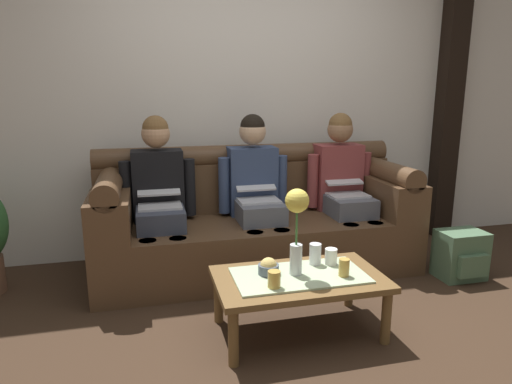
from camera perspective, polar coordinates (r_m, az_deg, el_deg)
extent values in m
plane|color=#382619|center=(2.70, 6.26, -18.50)|extent=(14.00, 14.00, 0.00)
cube|color=silver|center=(3.94, -2.00, 13.56)|extent=(6.00, 0.12, 2.90)
cube|color=black|center=(4.67, 23.41, 12.43)|extent=(0.20, 0.20, 2.90)
cube|color=#513823|center=(3.57, 0.19, -6.67)|extent=(2.45, 0.88, 0.42)
cube|color=#513823|center=(3.76, -1.04, 0.87)|extent=(2.45, 0.22, 0.40)
cylinder|color=#513823|center=(3.72, -1.06, 4.70)|extent=(2.45, 0.18, 0.18)
cube|color=#513823|center=(3.37, -18.02, -2.25)|extent=(0.28, 0.88, 0.28)
cylinder|color=#513823|center=(3.33, -18.24, 0.82)|extent=(0.18, 0.88, 0.18)
cube|color=#513823|center=(3.87, 15.99, -0.21)|extent=(0.28, 0.88, 0.28)
cylinder|color=#513823|center=(3.83, 16.16, 2.48)|extent=(0.18, 0.88, 0.18)
cube|color=#383D4C|center=(3.32, -12.05, -3.28)|extent=(0.34, 0.40, 0.15)
cylinder|color=#383D4C|center=(3.17, -13.45, -9.62)|extent=(0.12, 0.12, 0.42)
cylinder|color=#383D4C|center=(3.18, -9.79, -9.40)|extent=(0.12, 0.12, 0.42)
cube|color=black|center=(3.51, -12.36, 0.85)|extent=(0.38, 0.22, 0.54)
cylinder|color=black|center=(3.48, -16.19, 0.18)|extent=(0.09, 0.09, 0.44)
cylinder|color=black|center=(3.49, -8.47, 0.60)|extent=(0.09, 0.09, 0.44)
sphere|color=tan|center=(3.43, -12.67, 7.25)|extent=(0.21, 0.21, 0.21)
sphere|color=brown|center=(3.43, -12.70, 7.91)|extent=(0.19, 0.19, 0.19)
cube|color=silver|center=(3.32, -12.13, -1.81)|extent=(0.31, 0.22, 0.02)
cube|color=silver|center=(3.44, -12.31, 0.52)|extent=(0.31, 0.20, 0.08)
cube|color=black|center=(3.43, -12.30, 0.43)|extent=(0.27, 0.18, 0.07)
cube|color=#595B66|center=(3.42, 0.44, -2.50)|extent=(0.34, 0.40, 0.15)
cylinder|color=#595B66|center=(3.25, -0.13, -8.65)|extent=(0.12, 0.12, 0.42)
cylinder|color=#595B66|center=(3.30, 3.28, -8.33)|extent=(0.12, 0.12, 0.42)
cube|color=navy|center=(3.61, -0.51, 1.47)|extent=(0.38, 0.22, 0.54)
cylinder|color=navy|center=(3.52, -4.07, 0.84)|extent=(0.09, 0.09, 0.44)
cylinder|color=navy|center=(3.63, 3.25, 1.22)|extent=(0.09, 0.09, 0.44)
sphere|color=tan|center=(3.53, -0.44, 7.70)|extent=(0.21, 0.21, 0.21)
sphere|color=black|center=(3.53, -0.44, 8.35)|extent=(0.19, 0.19, 0.19)
cube|color=silver|center=(3.42, 0.36, -1.08)|extent=(0.31, 0.22, 0.02)
cube|color=silver|center=(3.54, -0.23, 1.15)|extent=(0.31, 0.20, 0.09)
cube|color=black|center=(3.53, -0.20, 1.06)|extent=(0.27, 0.17, 0.07)
cube|color=#595B66|center=(3.68, 11.72, -1.70)|extent=(0.34, 0.40, 0.15)
cylinder|color=#595B66|center=(3.49, 11.86, -7.38)|extent=(0.12, 0.12, 0.42)
cylinder|color=#595B66|center=(3.58, 14.76, -7.02)|extent=(0.12, 0.12, 0.42)
cube|color=brown|center=(3.84, 10.31, 1.98)|extent=(0.38, 0.22, 0.54)
cylinder|color=brown|center=(3.72, 7.25, 1.42)|extent=(0.09, 0.09, 0.44)
cylinder|color=brown|center=(3.92, 13.68, 1.72)|extent=(0.09, 0.09, 0.44)
sphere|color=#936B4C|center=(3.77, 10.68, 7.82)|extent=(0.21, 0.21, 0.21)
sphere|color=brown|center=(3.77, 10.70, 8.43)|extent=(0.19, 0.19, 0.19)
cube|color=silver|center=(3.67, 11.64, -0.37)|extent=(0.31, 0.22, 0.02)
cube|color=silver|center=(3.77, 10.80, 1.70)|extent=(0.31, 0.21, 0.08)
cube|color=black|center=(3.77, 10.86, 1.63)|extent=(0.27, 0.18, 0.06)
cube|color=brown|center=(2.65, 5.53, -10.99)|extent=(0.97, 0.57, 0.04)
cube|color=#B2C69E|center=(2.64, 5.54, -10.51)|extent=(0.76, 0.40, 0.01)
cylinder|color=brown|center=(2.42, -2.91, -18.07)|extent=(0.06, 0.06, 0.32)
cylinder|color=brown|center=(2.71, 16.26, -15.08)|extent=(0.06, 0.06, 0.32)
cylinder|color=brown|center=(2.83, -4.81, -13.27)|extent=(0.06, 0.06, 0.32)
cylinder|color=brown|center=(3.08, 11.81, -11.29)|extent=(0.06, 0.06, 0.32)
cylinder|color=silver|center=(2.60, 5.10, -8.56)|extent=(0.07, 0.07, 0.18)
cylinder|color=#3D7538|center=(2.54, 5.19, -4.46)|extent=(0.01, 0.01, 0.21)
sphere|color=#E5CC4C|center=(2.50, 5.26, -1.12)|extent=(0.14, 0.14, 0.14)
cylinder|color=#4C5666|center=(2.62, 1.60, -9.80)|extent=(0.12, 0.12, 0.06)
sphere|color=#D8B766|center=(2.61, 1.61, -9.40)|extent=(0.10, 0.10, 0.10)
cylinder|color=gold|center=(2.63, 11.16, -9.41)|extent=(0.06, 0.06, 0.10)
cylinder|color=white|center=(2.79, 9.53, -8.11)|extent=(0.07, 0.07, 0.10)
cylinder|color=silver|center=(2.77, 7.55, -7.84)|extent=(0.07, 0.07, 0.13)
cylinder|color=gold|center=(2.45, 2.32, -11.04)|extent=(0.07, 0.07, 0.09)
cube|color=#4C6B4C|center=(3.76, 24.58, -7.26)|extent=(0.34, 0.25, 0.37)
cube|color=#4C6B4C|center=(3.67, 25.91, -8.49)|extent=(0.24, 0.05, 0.17)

